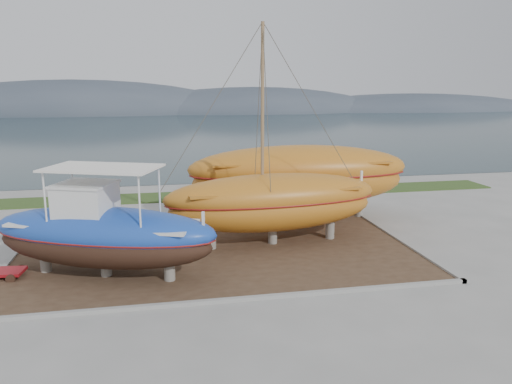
{
  "coord_description": "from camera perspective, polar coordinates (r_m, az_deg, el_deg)",
  "views": [
    {
      "loc": [
        -2.48,
        -18.63,
        7.65
      ],
      "look_at": [
        1.97,
        4.0,
        2.67
      ],
      "focal_mm": 35.0,
      "sensor_mm": 36.0,
      "label": 1
    }
  ],
  "objects": [
    {
      "name": "mountain_ridge",
      "position": [
        143.85,
        -10.25,
        8.95
      ],
      "size": [
        200.0,
        36.0,
        20.0
      ],
      "primitive_type": null,
      "color": "#333D49",
      "rests_on": "ground"
    },
    {
      "name": "ground",
      "position": [
        20.29,
        -3.32,
        -9.98
      ],
      "size": [
        140.0,
        140.0,
        0.0
      ],
      "primitive_type": "plane",
      "color": "gray",
      "rests_on": "ground"
    },
    {
      "name": "sea",
      "position": [
        88.99,
        -9.56,
        7.09
      ],
      "size": [
        260.0,
        100.0,
        0.04
      ],
      "primitive_type": null,
      "color": "#182C31",
      "rests_on": "ground"
    },
    {
      "name": "white_dinghy",
      "position": [
        25.96,
        -21.37,
        -4.26
      ],
      "size": [
        4.3,
        2.2,
        1.23
      ],
      "primitive_type": null,
      "rotation": [
        0.0,
        0.0,
        -0.17
      ],
      "color": "silver",
      "rests_on": "dirt_patch"
    },
    {
      "name": "orange_sailboat",
      "position": [
        23.44,
        1.99,
        6.24
      ],
      "size": [
        10.67,
        3.84,
        10.32
      ],
      "primitive_type": null,
      "rotation": [
        0.0,
        0.0,
        0.07
      ],
      "color": "#AD661A",
      "rests_on": "dirt_patch"
    },
    {
      "name": "orange_bare_hull",
      "position": [
        28.54,
        4.93,
        0.99
      ],
      "size": [
        12.79,
        4.44,
        4.13
      ],
      "primitive_type": null,
      "rotation": [
        0.0,
        0.0,
        -0.05
      ],
      "color": "#AD661A",
      "rests_on": "dirt_patch"
    },
    {
      "name": "red_trailer",
      "position": [
        22.73,
        -26.93,
        -8.4
      ],
      "size": [
        2.53,
        1.48,
        0.34
      ],
      "primitive_type": null,
      "rotation": [
        0.0,
        0.0,
        -0.12
      ],
      "color": "#A8131A",
      "rests_on": "ground"
    },
    {
      "name": "curb_frame",
      "position": [
        23.99,
        -4.64,
        -6.26
      ],
      "size": [
        18.6,
        12.6,
        0.15
      ],
      "primitive_type": null,
      "color": "gray",
      "rests_on": "ground"
    },
    {
      "name": "blue_caique",
      "position": [
        20.71,
        -17.07,
        -3.33
      ],
      "size": [
        9.73,
        6.08,
        4.48
      ],
      "primitive_type": null,
      "rotation": [
        0.0,
        0.0,
        -0.37
      ],
      "color": "#1C46AE",
      "rests_on": "dirt_patch"
    },
    {
      "name": "dirt_patch",
      "position": [
        24.01,
        -4.64,
        -6.36
      ],
      "size": [
        18.0,
        12.0,
        0.06
      ],
      "primitive_type": "cube",
      "color": "#422D1E",
      "rests_on": "ground"
    },
    {
      "name": "grass_strip",
      "position": [
        35.05,
        -6.8,
        -0.44
      ],
      "size": [
        44.0,
        3.0,
        0.08
      ],
      "primitive_type": "cube",
      "color": "#284219",
      "rests_on": "ground"
    }
  ]
}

